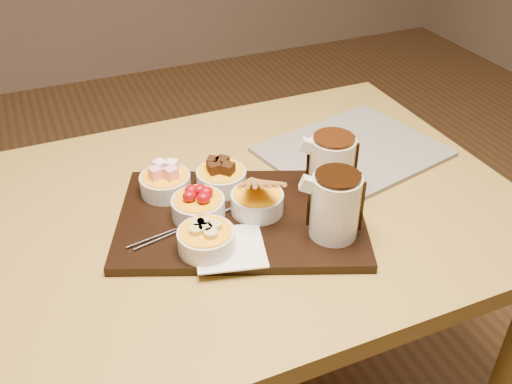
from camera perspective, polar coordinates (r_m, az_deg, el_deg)
name	(u,v)px	position (r m, az deg, el deg)	size (l,w,h in m)	color
dining_table	(219,247)	(1.18, -3.73, -5.55)	(1.20, 0.80, 0.75)	#A4883D
serving_board	(241,218)	(1.08, -1.46, -2.57)	(0.46, 0.30, 0.02)	black
napkin	(230,248)	(1.00, -2.65, -5.60)	(0.12, 0.12, 0.00)	white
bowl_marshmallows	(166,184)	(1.14, -9.04, 0.80)	(0.10, 0.10, 0.04)	silver
bowl_cake	(221,179)	(1.14, -3.47, 1.28)	(0.10, 0.10, 0.04)	silver
bowl_strawberries	(198,208)	(1.07, -5.79, -1.57)	(0.10, 0.10, 0.04)	silver
bowl_biscotti	(257,202)	(1.07, 0.12, -1.05)	(0.10, 0.10, 0.04)	silver
bowl_bananas	(206,240)	(0.99, -5.00, -4.83)	(0.10, 0.10, 0.04)	silver
pitcher_dark_chocolate	(335,206)	(1.00, 7.92, -1.43)	(0.09, 0.09, 0.12)	silver
pitcher_milk_chocolate	(332,167)	(1.11, 7.56, 2.54)	(0.09, 0.09, 0.12)	silver
fondue_skewers	(192,223)	(1.06, -6.37, -3.05)	(0.26, 0.03, 0.01)	silver
newspaper	(352,152)	(1.31, 9.59, 3.99)	(0.37, 0.30, 0.01)	beige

